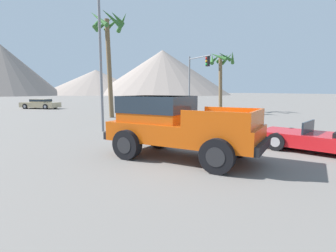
{
  "coord_description": "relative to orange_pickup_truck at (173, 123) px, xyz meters",
  "views": [
    {
      "loc": [
        -4.38,
        -7.22,
        2.16
      ],
      "look_at": [
        -0.09,
        0.78,
        0.92
      ],
      "focal_mm": 28.0,
      "sensor_mm": 36.0,
      "label": 1
    }
  ],
  "objects": [
    {
      "name": "street_lamp_post",
      "position": [
        -0.65,
        6.44,
        3.98
      ],
      "size": [
        0.9,
        0.24,
        8.6
      ],
      "color": "slate",
      "rests_on": "ground_plane"
    },
    {
      "name": "palm_tree_tall",
      "position": [
        1.84,
        13.48,
        4.98
      ],
      "size": [
        2.78,
        2.69,
        8.14
      ],
      "color": "brown",
      "rests_on": "ground_plane"
    },
    {
      "name": "traffic_light_main",
      "position": [
        10.62,
        14.21,
        2.75
      ],
      "size": [
        0.38,
        3.55,
        5.54
      ],
      "rotation": [
        0.0,
        0.0,
        4.71
      ],
      "color": "slate",
      "rests_on": "ground_plane"
    },
    {
      "name": "parked_car_silver",
      "position": [
        7.95,
        20.46,
        -0.49
      ],
      "size": [
        4.39,
        4.23,
        1.23
      ],
      "rotation": [
        0.0,
        0.0,
        3.97
      ],
      "color": "#B7BABF",
      "rests_on": "ground_plane"
    },
    {
      "name": "orange_pickup_truck",
      "position": [
        0.0,
        0.0,
        0.0
      ],
      "size": [
        4.24,
        5.22,
        1.97
      ],
      "rotation": [
        0.0,
        0.0,
        0.57
      ],
      "color": "#CC4C0C",
      "rests_on": "ground_plane"
    },
    {
      "name": "distant_mountain_range",
      "position": [
        32.08,
        116.91,
        8.72
      ],
      "size": [
        125.31,
        78.39,
        21.67
      ],
      "color": "gray",
      "rests_on": "ground_plane"
    },
    {
      "name": "red_convertible_car",
      "position": [
        4.96,
        -1.89,
        -0.71
      ],
      "size": [
        3.06,
        4.45,
        1.06
      ],
      "rotation": [
        0.0,
        0.0,
        0.35
      ],
      "color": "red",
      "rests_on": "ground_plane"
    },
    {
      "name": "palm_tree_short",
      "position": [
        13.42,
        13.96,
        3.46
      ],
      "size": [
        3.06,
        3.0,
        6.04
      ],
      "color": "brown",
      "rests_on": "ground_plane"
    },
    {
      "name": "parked_car_tan",
      "position": [
        -2.74,
        27.26,
        -0.53
      ],
      "size": [
        4.5,
        4.28,
        1.14
      ],
      "rotation": [
        0.0,
        0.0,
        0.84
      ],
      "color": "tan",
      "rests_on": "ground_plane"
    },
    {
      "name": "ground_plane",
      "position": [
        0.28,
        -0.09,
        -1.12
      ],
      "size": [
        320.0,
        320.0,
        0.0
      ],
      "primitive_type": "plane",
      "color": "slate"
    }
  ]
}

